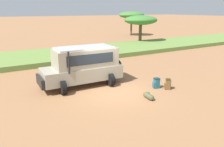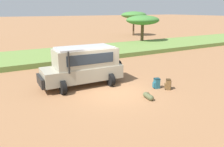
{
  "view_description": "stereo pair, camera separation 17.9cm",
  "coord_description": "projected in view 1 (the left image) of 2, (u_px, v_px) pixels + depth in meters",
  "views": [
    {
      "loc": [
        -6.06,
        -10.25,
        4.62
      ],
      "look_at": [
        0.17,
        0.43,
        1.0
      ],
      "focal_mm": 35.0,
      "sensor_mm": 36.0,
      "label": 1
    },
    {
      "loc": [
        -5.9,
        -10.33,
        4.62
      ],
      "look_at": [
        0.17,
        0.43,
        1.0
      ],
      "focal_mm": 35.0,
      "sensor_mm": 36.0,
      "label": 2
    }
  ],
  "objects": [
    {
      "name": "acacia_tree_right_mid",
      "position": [
        132.0,
        15.0,
        39.75
      ],
      "size": [
        4.57,
        4.54,
        4.34
      ],
      "color": "brown",
      "rests_on": "ground_plane"
    },
    {
      "name": "ground_plane",
      "position": [
        113.0,
        92.0,
        12.72
      ],
      "size": [
        320.0,
        320.0,
        0.0
      ],
      "primitive_type": "plane",
      "color": "#936642"
    },
    {
      "name": "backpack_cluster_center",
      "position": [
        168.0,
        84.0,
        13.11
      ],
      "size": [
        0.41,
        0.39,
        0.65
      ],
      "color": "brown",
      "rests_on": "ground_plane"
    },
    {
      "name": "grass_bank",
      "position": [
        57.0,
        55.0,
        21.93
      ],
      "size": [
        120.0,
        7.0,
        0.44
      ],
      "color": "olive",
      "rests_on": "ground_plane"
    },
    {
      "name": "acacia_tree_centre_back",
      "position": [
        141.0,
        20.0,
        29.82
      ],
      "size": [
        4.64,
        4.28,
        3.91
      ],
      "color": "brown",
      "rests_on": "ground_plane"
    },
    {
      "name": "duffel_bag_low_black_case",
      "position": [
        149.0,
        96.0,
        11.76
      ],
      "size": [
        0.34,
        0.83,
        0.4
      ],
      "color": "#4C5133",
      "rests_on": "ground_plane"
    },
    {
      "name": "backpack_beside_front_wheel",
      "position": [
        156.0,
        83.0,
        13.33
      ],
      "size": [
        0.46,
        0.38,
        0.63
      ],
      "color": "#235B6B",
      "rests_on": "ground_plane"
    },
    {
      "name": "safari_vehicle",
      "position": [
        83.0,
        65.0,
        13.6
      ],
      "size": [
        5.38,
        2.83,
        2.44
      ],
      "color": "gray",
      "rests_on": "ground_plane"
    }
  ]
}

